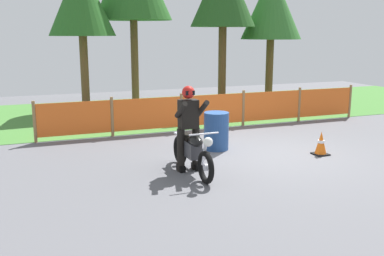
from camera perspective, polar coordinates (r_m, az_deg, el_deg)
The scene contains 8 objects.
ground at distance 10.30m, azimuth 9.25°, elevation -3.26°, with size 24.00×24.00×0.02m, color #5B5B60.
grass_verge at distance 15.84m, azimuth -2.05°, elevation 2.32°, with size 24.00×6.54×0.01m, color #427A33.
barrier_fence at distance 12.75m, azimuth 2.71°, elevation 2.37°, with size 9.73×0.08×1.05m.
tree_rightmost at distance 17.18m, azimuth 10.13°, elevation 15.12°, with size 2.23×2.23×4.93m.
motorcycle_lead at distance 8.63m, azimuth 0.04°, elevation -2.96°, with size 0.57×1.94×0.92m.
rider_lead at distance 8.71m, azimuth -0.49°, elevation 0.59°, with size 0.55×0.68×1.69m.
traffic_cone at distance 10.40m, azimuth 16.15°, elevation -1.91°, with size 0.32×0.32×0.53m.
spare_drum at distance 10.43m, azimuth 3.12°, elevation -0.38°, with size 0.58×0.58×0.88m, color navy.
Camera 1 is at (-5.05, -8.57, 2.68)m, focal length 41.76 mm.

